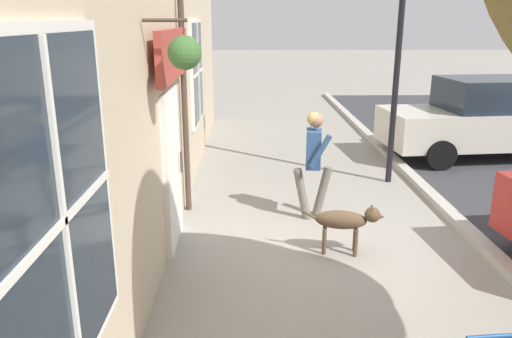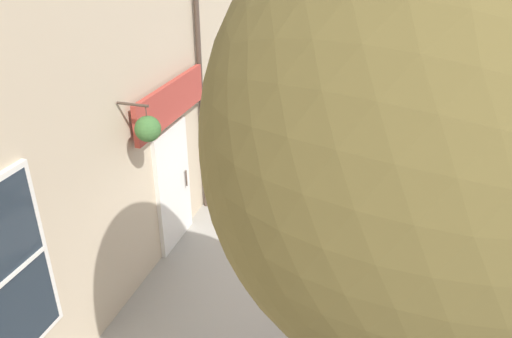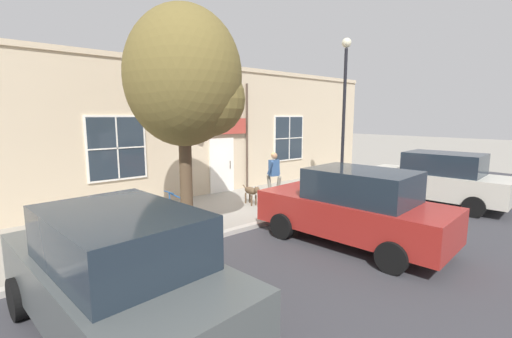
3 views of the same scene
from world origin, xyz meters
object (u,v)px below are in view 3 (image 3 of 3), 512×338
at_px(parked_car_nearest_curb, 117,272).
at_px(parked_car_mid_block, 354,207).
at_px(pedestrian_walking, 274,171).
at_px(street_tree_by_curb, 187,82).
at_px(parked_car_far_end, 438,178).
at_px(dog_on_leash, 252,191).
at_px(street_lamp, 344,98).
at_px(leaning_bicycle, 182,216).

distance_m(parked_car_nearest_curb, parked_car_mid_block, 5.25).
distance_m(pedestrian_walking, street_tree_by_curb, 5.43).
xyz_separation_m(parked_car_nearest_curb, parked_car_far_end, (-0.15, 10.49, 0.00)).
bearing_deg(dog_on_leash, street_tree_by_curb, -64.98).
distance_m(parked_car_mid_block, street_lamp, 5.24).
relative_size(leaning_bicycle, parked_car_mid_block, 0.38).
bearing_deg(parked_car_mid_block, leaning_bicycle, -143.29).
distance_m(pedestrian_walking, parked_car_nearest_curb, 8.28).
bearing_deg(parked_car_nearest_curb, parked_car_far_end, 90.83).
relative_size(dog_on_leash, street_tree_by_curb, 0.20).
relative_size(street_tree_by_curb, leaning_bicycle, 3.16).
height_order(pedestrian_walking, street_tree_by_curb, street_tree_by_curb).
bearing_deg(parked_car_mid_block, dog_on_leash, 173.36).
bearing_deg(pedestrian_walking, parked_car_far_end, 39.33).
bearing_deg(street_tree_by_curb, parked_car_far_end, 72.24).
distance_m(dog_on_leash, street_lamp, 4.53).
height_order(parked_car_mid_block, street_lamp, street_lamp).
relative_size(pedestrian_walking, street_lamp, 0.30).
relative_size(dog_on_leash, parked_car_mid_block, 0.24).
distance_m(leaning_bicycle, parked_car_mid_block, 4.27).
bearing_deg(street_tree_by_curb, leaning_bicycle, 172.38).
height_order(leaning_bicycle, street_lamp, street_lamp).
height_order(pedestrian_walking, leaning_bicycle, pedestrian_walking).
bearing_deg(parked_car_far_end, dog_on_leash, -129.87).
bearing_deg(street_lamp, parked_car_far_end, 34.27).
height_order(pedestrian_walking, parked_car_nearest_curb, parked_car_nearest_curb).
height_order(parked_car_nearest_curb, street_lamp, street_lamp).
xyz_separation_m(pedestrian_walking, street_tree_by_curb, (1.72, -4.38, 2.71)).
bearing_deg(parked_car_mid_block, street_tree_by_curb, -137.01).
bearing_deg(dog_on_leash, parked_car_mid_block, -6.64).
relative_size(street_tree_by_curb, parked_car_far_end, 1.21).
distance_m(leaning_bicycle, parked_car_nearest_curb, 4.27).
relative_size(pedestrian_walking, parked_car_far_end, 0.37).
distance_m(dog_on_leash, parked_car_mid_block, 4.30).
relative_size(parked_car_nearest_curb, street_lamp, 0.80).
bearing_deg(street_tree_by_curb, street_lamp, 90.46).
distance_m(dog_on_leash, parked_car_far_end, 6.20).
bearing_deg(parked_car_nearest_curb, dog_on_leash, 125.66).
xyz_separation_m(pedestrian_walking, parked_car_mid_block, (4.52, -1.77, -0.11)).
bearing_deg(parked_car_far_end, street_lamp, -145.73).
xyz_separation_m(parked_car_nearest_curb, parked_car_mid_block, (0.13, 5.24, 0.00)).
distance_m(street_tree_by_curb, street_lamp, 6.11).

